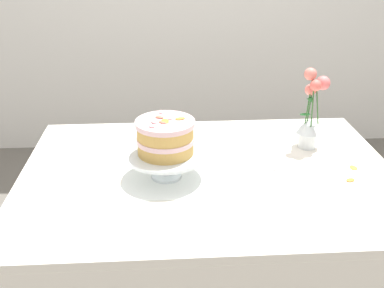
# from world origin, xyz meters

# --- Properties ---
(dining_table) EXTENTS (1.40, 1.00, 0.74)m
(dining_table) POSITION_xyz_m (0.00, -0.03, 0.65)
(dining_table) COLOR white
(dining_table) RESTS_ON ground
(linen_napkin) EXTENTS (0.32, 0.32, 0.00)m
(linen_napkin) POSITION_xyz_m (-0.16, -0.04, 0.74)
(linen_napkin) COLOR white
(linen_napkin) RESTS_ON dining_table
(cake_stand) EXTENTS (0.29, 0.29, 0.10)m
(cake_stand) POSITION_xyz_m (-0.16, -0.04, 0.82)
(cake_stand) COLOR silver
(cake_stand) RESTS_ON linen_napkin
(layer_cake) EXTENTS (0.21, 0.21, 0.13)m
(layer_cake) POSITION_xyz_m (-0.16, -0.04, 0.90)
(layer_cake) COLOR tan
(layer_cake) RESTS_ON cake_stand
(flower_vase) EXTENTS (0.12, 0.11, 0.34)m
(flower_vase) POSITION_xyz_m (0.43, 0.19, 0.88)
(flower_vase) COLOR silver
(flower_vase) RESTS_ON dining_table
(loose_petal_0) EXTENTS (0.04, 0.03, 0.01)m
(loose_petal_0) POSITION_xyz_m (0.50, -0.10, 0.74)
(loose_petal_0) COLOR orange
(loose_petal_0) RESTS_ON dining_table
(loose_petal_1) EXTENTS (0.03, 0.03, 0.00)m
(loose_petal_1) POSITION_xyz_m (0.25, 0.00, 0.74)
(loose_petal_1) COLOR pink
(loose_petal_1) RESTS_ON dining_table
(loose_petal_2) EXTENTS (0.03, 0.04, 0.01)m
(loose_petal_2) POSITION_xyz_m (0.55, -0.01, 0.74)
(loose_petal_2) COLOR yellow
(loose_petal_2) RESTS_ON dining_table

